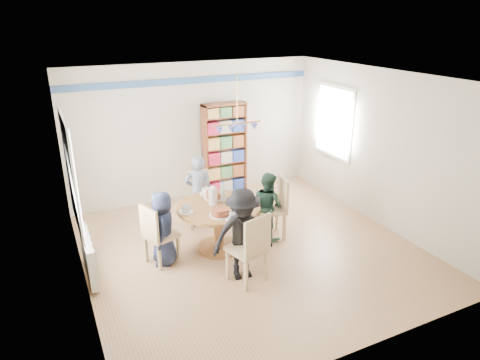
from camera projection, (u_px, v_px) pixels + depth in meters
ground at (251, 249)px, 6.86m from camera, size 5.00×5.00×0.00m
room_shell at (213, 139)px, 6.89m from camera, size 5.00×5.00×5.00m
radiator at (88, 255)px, 6.01m from camera, size 0.12×1.00×0.60m
dining_table at (219, 217)px, 6.69m from camera, size 1.30×1.30×0.75m
chair_left at (156, 233)px, 6.27m from camera, size 0.54×0.54×0.96m
chair_right at (275, 205)px, 7.08m from camera, size 0.54×0.54×1.04m
chair_far at (199, 195)px, 7.55m from camera, size 0.50×0.50×0.97m
chair_near at (251, 246)px, 5.80m from camera, size 0.58×0.58×1.05m
person_left at (163, 228)px, 6.30m from camera, size 0.50×0.64×1.14m
person_right at (267, 205)px, 7.06m from camera, size 0.58×0.66×1.14m
person_far at (198, 192)px, 7.37m from camera, size 0.54×0.42×1.32m
person_near at (243, 235)px, 5.91m from camera, size 0.92×0.60×1.34m
bookshelf at (225, 150)px, 8.73m from camera, size 0.90×0.27×1.89m
tableware at (216, 201)px, 6.60m from camera, size 1.27×1.27×0.33m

